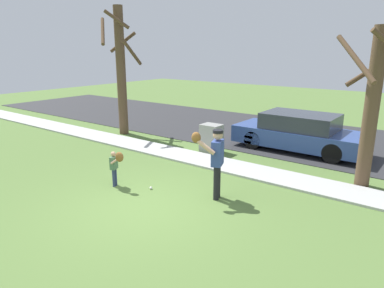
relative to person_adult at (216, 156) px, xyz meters
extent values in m
plane|color=#567538|center=(-1.02, 2.13, -1.07)|extent=(48.00, 48.00, 0.00)
cube|color=#B2B2AD|center=(-1.02, 2.23, -1.04)|extent=(36.00, 1.20, 0.06)
cube|color=#2D2D30|center=(-1.02, 7.23, -1.06)|extent=(36.00, 6.80, 0.02)
cylinder|color=black|center=(0.06, -0.05, -0.64)|extent=(0.13, 0.13, 0.85)
cylinder|color=black|center=(0.00, 0.11, -0.64)|extent=(0.13, 0.13, 0.85)
cube|color=#33478C|center=(0.03, 0.03, 0.09)|extent=(0.36, 0.46, 0.60)
sphere|color=tan|center=(0.03, 0.03, 0.52)|extent=(0.23, 0.23, 0.23)
cylinder|color=black|center=(0.03, 0.03, 0.61)|extent=(0.24, 0.24, 0.07)
cylinder|color=tan|center=(-0.12, -0.30, 0.30)|extent=(0.52, 0.27, 0.41)
ellipsoid|color=brown|center=(-0.30, -0.37, 0.49)|extent=(0.25, 0.21, 0.26)
cylinder|color=tan|center=(-0.06, 0.27, 0.10)|extent=(0.10, 0.10, 0.57)
cylinder|color=navy|center=(-2.58, -0.89, -0.83)|extent=(0.08, 0.08, 0.47)
cylinder|color=navy|center=(-2.54, -0.97, -0.83)|extent=(0.08, 0.08, 0.47)
cube|color=#4C7251|center=(-2.56, -0.93, -0.42)|extent=(0.20, 0.26, 0.34)
sphere|color=tan|center=(-2.56, -0.93, -0.18)|extent=(0.13, 0.13, 0.13)
cylinder|color=tan|center=(-2.61, -0.80, -0.41)|extent=(0.06, 0.06, 0.32)
cylinder|color=tan|center=(-2.38, -1.01, -0.30)|extent=(0.29, 0.15, 0.23)
ellipsoid|color=brown|center=(-2.27, -0.97, -0.20)|extent=(0.25, 0.21, 0.26)
sphere|color=white|center=(-1.63, -0.53, -1.03)|extent=(0.07, 0.07, 0.07)
cube|color=gray|center=(-2.32, 3.28, -0.58)|extent=(0.70, 0.55, 0.98)
cylinder|color=brown|center=(2.66, 3.03, 0.97)|extent=(0.36, 0.36, 4.07)
cylinder|color=brown|center=(2.43, 3.43, 1.91)|extent=(1.05, 0.68, 0.85)
cylinder|color=brown|center=(2.25, 2.56, 2.23)|extent=(1.25, 1.11, 1.14)
cylinder|color=brown|center=(-6.86, 3.31, 1.53)|extent=(0.38, 0.38, 5.19)
cylinder|color=brown|center=(-6.33, 3.48, 2.31)|extent=(0.54, 1.37, 1.03)
cylinder|color=brown|center=(-7.09, 3.71, 2.72)|extent=(1.05, 0.69, 0.86)
cylinder|color=brown|center=(-7.27, 2.84, 3.14)|extent=(1.26, 1.12, 1.14)
cylinder|color=brown|center=(-6.62, 3.02, 3.55)|extent=(0.84, 0.72, 0.74)
cube|color=#2D478C|center=(0.09, 5.26, -0.57)|extent=(4.50, 1.80, 0.60)
cube|color=#2D333D|center=(0.09, 5.26, 0.00)|extent=(2.47, 1.66, 0.55)
cylinder|color=black|center=(-1.30, 4.47, -0.73)|extent=(0.64, 0.22, 0.64)
cylinder|color=black|center=(-1.30, 6.05, -0.73)|extent=(0.64, 0.22, 0.64)
cylinder|color=black|center=(1.49, 4.47, -0.73)|extent=(0.64, 0.22, 0.64)
cylinder|color=black|center=(1.49, 6.05, -0.73)|extent=(0.64, 0.22, 0.64)
camera|label=1|loc=(4.28, -6.60, 2.44)|focal=32.61mm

